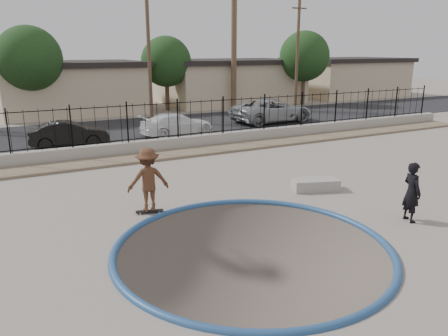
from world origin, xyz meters
TOP-DOWN VIEW (x-y plane):
  - ground at (0.00, 12.00)m, footprint 120.00×120.00m
  - bowl_pit at (0.00, -1.00)m, footprint 6.84×6.84m
  - coping_ring at (0.00, -1.00)m, footprint 7.04×7.04m
  - rock_strip at (0.00, 9.20)m, footprint 42.00×1.60m
  - retaining_wall at (0.00, 10.30)m, footprint 42.00×0.45m
  - fence at (0.00, 10.30)m, footprint 40.00×0.04m
  - street at (0.00, 17.00)m, footprint 90.00×8.00m
  - house_center at (0.00, 26.50)m, footprint 10.60×8.60m
  - house_east at (14.00, 26.50)m, footprint 12.60×8.60m
  - house_east_far at (28.00, 26.50)m, footprint 11.60×8.60m
  - palm_right at (12.00, 22.00)m, footprint 2.30×2.30m
  - utility_pole_mid at (4.00, 19.00)m, footprint 1.70×0.24m
  - utility_pole_right at (16.00, 19.00)m, footprint 1.70×0.24m
  - street_tree_left at (-3.00, 23.00)m, footprint 4.32×4.32m
  - street_tree_mid at (7.00, 24.00)m, footprint 3.96×3.96m
  - street_tree_right at (19.00, 22.00)m, footprint 4.32×4.32m
  - skater at (-1.52, 2.54)m, footprint 1.32×0.85m
  - skateboard at (-1.52, 2.54)m, footprint 0.86×0.41m
  - videographer at (4.98, -1.52)m, footprint 0.53×0.70m
  - concrete_ledge at (4.39, 2.00)m, footprint 1.74×1.18m
  - car_b at (-2.20, 13.40)m, footprint 3.96×1.71m
  - car_c at (3.76, 13.62)m, footprint 4.36×1.96m
  - car_d at (11.14, 15.00)m, footprint 5.85×3.00m

SIDE VIEW (x-z plane):
  - ground at x=0.00m, z-range -2.20..0.00m
  - bowl_pit at x=0.00m, z-range -0.90..0.90m
  - coping_ring at x=0.00m, z-range -0.10..0.10m
  - street at x=0.00m, z-range 0.00..0.04m
  - rock_strip at x=0.00m, z-range 0.00..0.11m
  - skateboard at x=-1.52m, z-range 0.02..0.09m
  - concrete_ledge at x=4.39m, z-range 0.00..0.40m
  - retaining_wall at x=0.00m, z-range 0.00..0.60m
  - car_c at x=3.76m, z-range 0.04..1.28m
  - car_b at x=-2.20m, z-range 0.04..1.30m
  - car_d at x=11.14m, z-range 0.04..1.62m
  - videographer at x=4.98m, z-range 0.00..1.75m
  - skater at x=-1.52m, z-range 0.00..1.93m
  - fence at x=0.00m, z-range 0.60..2.40m
  - house_east at x=14.00m, z-range 0.02..3.92m
  - house_east_far at x=28.00m, z-range 0.02..3.92m
  - house_center at x=0.00m, z-range 0.02..3.92m
  - street_tree_mid at x=7.00m, z-range 0.92..6.75m
  - street_tree_left at x=-3.00m, z-range 1.01..7.37m
  - street_tree_right at x=19.00m, z-range 1.01..7.37m
  - utility_pole_right at x=16.00m, z-range 0.20..9.20m
  - utility_pole_mid at x=4.00m, z-range 0.21..9.71m
  - palm_right at x=12.00m, z-range 2.18..12.48m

